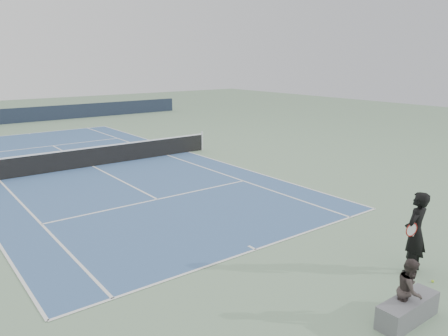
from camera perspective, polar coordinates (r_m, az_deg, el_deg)
ground at (r=21.96m, az=-16.76°, el=0.19°), size 80.00×80.00×0.00m
court_surface at (r=21.96m, az=-16.76°, el=0.21°), size 10.97×23.77×0.01m
tennis_net at (r=21.85m, az=-16.85°, el=1.47°), size 12.90×0.10×1.07m
windscreen_far at (r=38.92m, az=-26.33°, el=6.09°), size 30.00×0.25×1.20m
tennis_player at (r=11.48m, az=23.70°, el=-7.74°), size 0.86×0.63×2.03m
tennis_ball at (r=11.55m, az=25.59°, el=-13.19°), size 0.06×0.06×0.06m
spectator_bench at (r=9.63m, az=22.99°, el=-15.54°), size 1.58×0.99×1.33m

